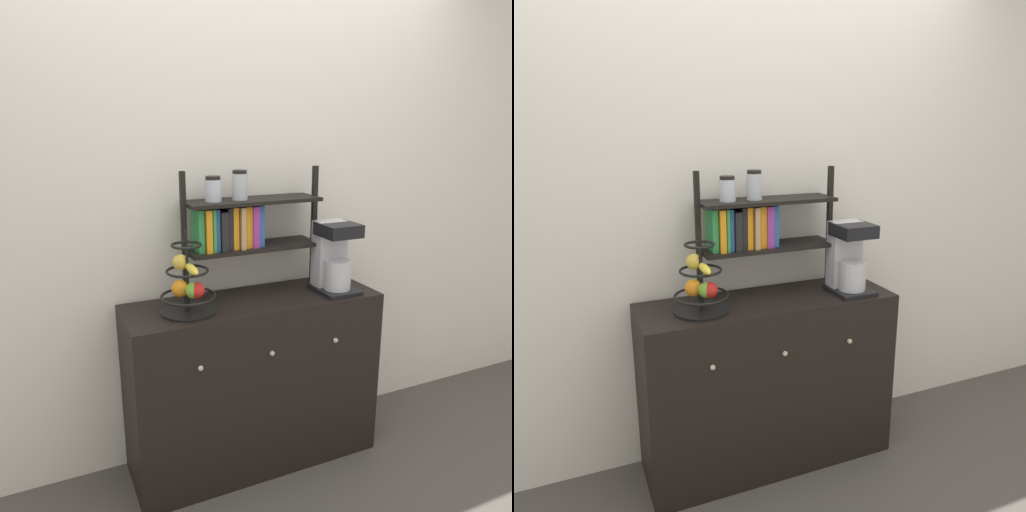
{
  "view_description": "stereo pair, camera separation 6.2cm",
  "coord_description": "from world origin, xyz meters",
  "views": [
    {
      "loc": [
        -0.92,
        -1.85,
        1.69
      ],
      "look_at": [
        0.01,
        0.2,
        1.08
      ],
      "focal_mm": 35.0,
      "sensor_mm": 36.0,
      "label": 1
    },
    {
      "loc": [
        -0.87,
        -1.88,
        1.69
      ],
      "look_at": [
        0.01,
        0.2,
        1.08
      ],
      "focal_mm": 35.0,
      "sensor_mm": 36.0,
      "label": 2
    }
  ],
  "objects": [
    {
      "name": "sideboard",
      "position": [
        0.0,
        0.2,
        0.44
      ],
      "size": [
        1.23,
        0.41,
        0.87
      ],
      "color": "black",
      "rests_on": "ground_plane"
    },
    {
      "name": "wall_back",
      "position": [
        0.0,
        0.44,
        1.3
      ],
      "size": [
        7.0,
        0.05,
        2.6
      ],
      "primitive_type": "cube",
      "color": "silver",
      "rests_on": "ground_plane"
    },
    {
      "name": "fruit_stand",
      "position": [
        -0.33,
        0.16,
        1.0
      ],
      "size": [
        0.25,
        0.25,
        0.37
      ],
      "color": "black",
      "rests_on": "sideboard"
    },
    {
      "name": "ground_plane",
      "position": [
        0.0,
        0.0,
        0.0
      ],
      "size": [
        12.0,
        12.0,
        0.0
      ],
      "primitive_type": "plane",
      "color": "#47423D"
    },
    {
      "name": "coffee_maker",
      "position": [
        0.42,
        0.17,
        1.04
      ],
      "size": [
        0.19,
        0.23,
        0.35
      ],
      "color": "black",
      "rests_on": "sideboard"
    },
    {
      "name": "shelf_hutch",
      "position": [
        -0.04,
        0.3,
        1.23
      ],
      "size": [
        0.71,
        0.2,
        0.61
      ],
      "color": "black",
      "rests_on": "sideboard"
    }
  ]
}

